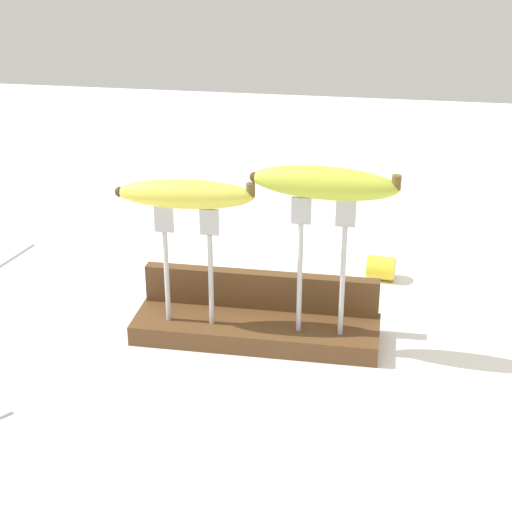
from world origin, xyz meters
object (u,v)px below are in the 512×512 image
Objects in this scene: fork_stand_right at (322,255)px; banana_chunk_near at (381,268)px; banana_raised_right at (324,183)px; banana_raised_left at (185,194)px; fork_stand_left at (188,255)px.

fork_stand_right reaches higher than banana_chunk_near.
fork_stand_right is 4.04× the size of banana_chunk_near.
banana_chunk_near is at bearing 72.21° from banana_raised_right.
banana_raised_right is (0.18, 0.00, 0.03)m from banana_raised_left.
fork_stand_right is 0.99× the size of banana_raised_right.
fork_stand_right is 0.29m from banana_chunk_near.
banana_raised_right is (0.18, 0.00, 0.11)m from fork_stand_left.
fork_stand_right is at bearing -107.78° from banana_chunk_near.
banana_chunk_near is at bearing 43.11° from fork_stand_left.
fork_stand_right is at bearing -5.21° from banana_raised_right.
banana_raised_left is at bearing -176.29° from fork_stand_left.
banana_raised_right reaches higher than fork_stand_right.
banana_chunk_near is (0.26, 0.24, -0.20)m from banana_raised_left.
fork_stand_right is 0.20m from banana_raised_left.
fork_stand_left is 0.87× the size of banana_raised_right.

